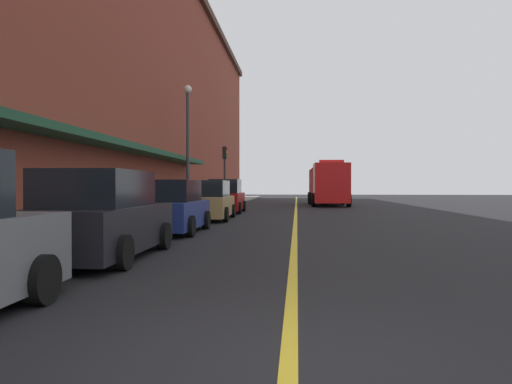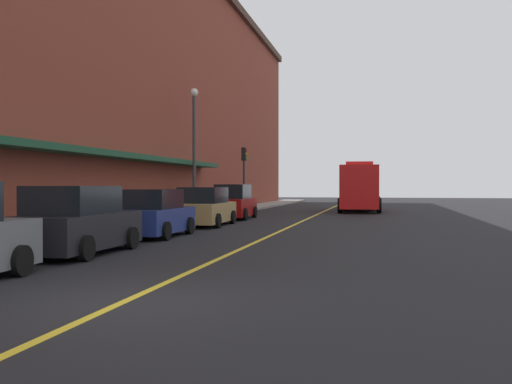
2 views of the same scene
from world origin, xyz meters
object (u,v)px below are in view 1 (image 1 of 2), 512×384
object	(u,v)px
parking_meter_0	(171,197)
parked_car_1	(100,218)
parking_meter_2	(135,199)
parked_car_3	(208,201)
fire_truck	(328,185)
parked_car_4	(226,197)
street_lamp_left	(188,134)
traffic_light_near	(225,164)
parked_car_2	(171,208)

from	to	relation	value
parking_meter_0	parked_car_1	bearing A→B (deg)	-82.49
parking_meter_2	parked_car_3	bearing A→B (deg)	75.20
fire_truck	parked_car_4	bearing A→B (deg)	-30.76
street_lamp_left	parking_meter_2	bearing A→B (deg)	-86.59
parked_car_4	parking_meter_2	distance (m)	11.02
parked_car_1	parked_car_3	world-z (taller)	parked_car_1
parking_meter_2	street_lamp_left	size ratio (longest dim) A/B	0.19
parking_meter_0	traffic_light_near	size ratio (longest dim) A/B	0.31
parked_car_2	parking_meter_2	size ratio (longest dim) A/B	3.14
fire_truck	parking_meter_0	world-z (taller)	fire_truck
parked_car_3	parked_car_4	world-z (taller)	parked_car_4
parked_car_3	street_lamp_left	distance (m)	6.21
parked_car_1	traffic_light_near	size ratio (longest dim) A/B	1.05
parked_car_4	street_lamp_left	size ratio (longest dim) A/B	0.63
street_lamp_left	fire_truck	bearing A→B (deg)	55.20
parking_meter_2	street_lamp_left	xyz separation A→B (m)	(-0.60, 10.08, 3.34)
fire_truck	traffic_light_near	bearing A→B (deg)	-68.31
parked_car_3	street_lamp_left	bearing A→B (deg)	21.59
parking_meter_0	parking_meter_2	bearing A→B (deg)	-90.00
parked_car_3	traffic_light_near	bearing A→B (deg)	3.75
parked_car_1	street_lamp_left	xyz separation A→B (m)	(-1.96, 15.89, 3.55)
fire_truck	parking_meter_0	size ratio (longest dim) A/B	6.95
parked_car_3	parked_car_4	distance (m)	5.50
parked_car_3	parked_car_4	bearing A→B (deg)	-1.65
parked_car_2	fire_truck	size ratio (longest dim) A/B	0.45
parking_meter_2	parking_meter_0	bearing A→B (deg)	90.00
fire_truck	parking_meter_2	bearing A→B (deg)	-20.49
parked_car_2	parked_car_3	xyz separation A→B (m)	(0.08, 5.87, 0.03)
parked_car_3	fire_truck	xyz separation A→B (m)	(6.41, 16.80, 0.81)
parked_car_1	traffic_light_near	xyz separation A→B (m)	(-1.29, 24.77, 2.31)
parked_car_1	parked_car_3	distance (m)	11.24
parked_car_4	parking_meter_0	world-z (taller)	parked_car_4
fire_truck	traffic_light_near	size ratio (longest dim) A/B	2.15
traffic_light_near	parking_meter_0	bearing A→B (deg)	-90.24
parked_car_2	street_lamp_left	size ratio (longest dim) A/B	0.60
parked_car_3	fire_truck	bearing A→B (deg)	-22.92
parked_car_1	parked_car_3	size ratio (longest dim) A/B	0.92
street_lamp_left	traffic_light_near	xyz separation A→B (m)	(0.66, 8.89, -1.24)
street_lamp_left	parked_car_1	bearing A→B (deg)	-82.98
parked_car_2	parked_car_4	size ratio (longest dim) A/B	0.95
fire_truck	traffic_light_near	world-z (taller)	traffic_light_near
parked_car_2	parking_meter_2	distance (m)	1.45
parked_car_2	traffic_light_near	size ratio (longest dim) A/B	0.97
parking_meter_0	parking_meter_2	size ratio (longest dim) A/B	1.00
parked_car_2	parked_car_4	bearing A→B (deg)	-1.13
parked_car_4	parking_meter_0	xyz separation A→B (m)	(-1.40, -6.44, 0.18)
traffic_light_near	parked_car_2	bearing A→B (deg)	-86.19
traffic_light_near	parking_meter_2	bearing A→B (deg)	-90.19
parked_car_2	street_lamp_left	world-z (taller)	street_lamp_left
fire_truck	parking_meter_2	xyz separation A→B (m)	(-7.84, -22.23, -0.57)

